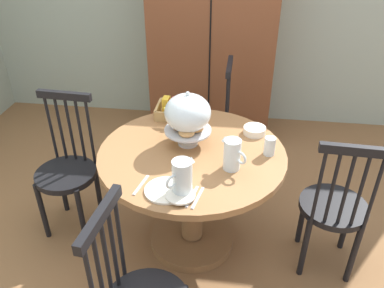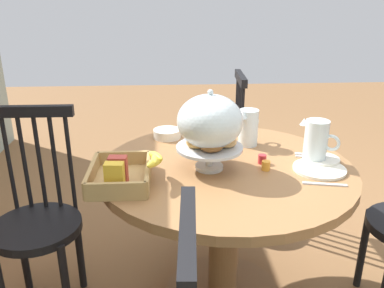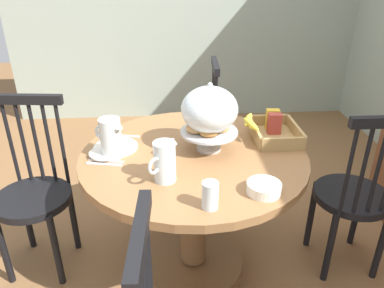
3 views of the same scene
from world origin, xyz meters
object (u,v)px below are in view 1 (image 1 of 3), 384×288
Objects in this scene: wooden_armoire at (213,33)px; dining_table at (192,183)px; windsor_chair_near_window at (210,124)px; pastry_stand_with_dome at (188,115)px; windsor_chair_far_side at (334,209)px; china_plate_small at (180,195)px; drinking_glass at (270,146)px; milk_pitcher at (232,156)px; orange_juice_pitcher at (182,179)px; china_plate_large at (166,190)px; cereal_bowl at (255,130)px; windsor_chair_by_cabinet at (67,172)px; cereal_basket at (177,110)px.

wooden_armoire reaches higher than dining_table.
pastry_stand_with_dome is at bearing -94.82° from windsor_chair_near_window.
dining_table is 1.13× the size of windsor_chair_far_side.
china_plate_small is 1.36× the size of drinking_glass.
dining_table is 0.42m from milk_pitcher.
dining_table is at bearing -89.20° from wooden_armoire.
windsor_chair_far_side is 0.54m from drinking_glass.
milk_pitcher is at bearing 50.20° from china_plate_small.
orange_juice_pitcher is (-0.03, -1.24, 0.38)m from windsor_chair_near_window.
windsor_chair_far_side is at bearing 20.71° from orange_juice_pitcher.
windsor_chair_far_side reaches higher than milk_pitcher.
china_plate_large is (-0.93, -0.32, 0.29)m from windsor_chair_far_side.
china_plate_large is at bearing -95.12° from windsor_chair_near_window.
wooden_armoire is at bearing 94.06° from windsor_chair_near_window.
cereal_bowl is (0.36, 0.68, 0.01)m from china_plate_small.
windsor_chair_by_cabinet is 4.43× the size of china_plate_large.
windsor_chair_by_cabinet is 6.96× the size of cereal_bowl.
cereal_basket is at bearing -113.65° from windsor_chair_near_window.
windsor_chair_near_window is 1.00× the size of windsor_chair_by_cabinet.
wooden_armoire reaches higher than cereal_bowl.
orange_juice_pitcher is 0.61m from drinking_glass.
pastry_stand_with_dome reaches higher than milk_pitcher.
windsor_chair_far_side is 1.17m from cereal_basket.
china_plate_large is at bearing -101.90° from dining_table.
milk_pitcher is 0.38m from china_plate_small.
wooden_armoire is 2.02m from china_plate_small.
cereal_bowl is (0.33, -0.60, 0.31)m from windsor_chair_near_window.
windsor_chair_far_side is at bearing -33.81° from cereal_bowl.
cereal_basket is 0.87m from china_plate_small.
cereal_basket is at bearing -96.66° from wooden_armoire.
china_plate_small is at bearing -118.06° from cereal_bowl.
milk_pitcher is 0.57× the size of cereal_basket.
windsor_chair_by_cabinet is 3.09× the size of cereal_basket.
china_plate_small is at bearing -134.50° from drinking_glass.
cereal_bowl reaches higher than dining_table.
windsor_chair_near_window is at bearing 85.18° from pastry_stand_with_dome.
wooden_armoire is 1.18m from cereal_basket.
wooden_armoire is at bearing 90.80° from dining_table.
windsor_chair_by_cabinet is at bearing 149.41° from china_plate_small.
orange_juice_pitcher is 1.29× the size of china_plate_small.
milk_pitcher is 0.69m from cereal_basket.
windsor_chair_near_window is 0.92m from pastry_stand_with_dome.
cereal_bowl is at bearing 24.12° from pastry_stand_with_dome.
china_plate_large is (0.77, -0.46, 0.29)m from windsor_chair_by_cabinet.
pastry_stand_with_dome is (-0.07, -0.77, 0.48)m from windsor_chair_near_window.
china_plate_large is at bearing 152.58° from china_plate_small.
windsor_chair_by_cabinet reaches higher than cereal_basket.
dining_table is at bearing -92.00° from windsor_chair_near_window.
windsor_chair_near_window is at bearing -85.94° from wooden_armoire.
pastry_stand_with_dome reaches higher than cereal_bowl.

